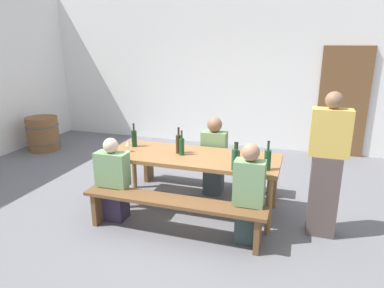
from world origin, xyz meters
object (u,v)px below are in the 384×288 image
(wine_glass_0, at_px, (128,144))
(bench_far, at_px, (207,165))
(wooden_door, at_px, (343,102))
(wine_glass_1, at_px, (252,147))
(wine_bottle_5, at_px, (235,159))
(wine_bottle_1, at_px, (134,138))
(wine_barrel, at_px, (43,133))
(wine_glass_2, at_px, (112,149))
(seated_guest_near_1, at_px, (249,196))
(wine_bottle_0, at_px, (182,146))
(wine_bottle_4, at_px, (268,159))
(seated_guest_far_0, at_px, (214,157))
(standing_host, at_px, (326,169))
(tasting_table, at_px, (192,160))
(wine_bottle_3, at_px, (237,158))
(wine_bottle_2, at_px, (179,143))
(seated_guest_near_0, at_px, (113,182))
(bench_near, at_px, (172,207))

(wine_glass_0, bearing_deg, bench_far, 44.57)
(wooden_door, bearing_deg, wine_glass_1, -114.35)
(bench_far, relative_size, wine_bottle_5, 6.53)
(wine_bottle_1, bearing_deg, wine_barrel, 153.23)
(wine_bottle_1, height_order, wine_glass_2, wine_bottle_1)
(seated_guest_near_1, bearing_deg, wine_bottle_0, 60.55)
(wine_bottle_0, height_order, wine_bottle_4, wine_bottle_4)
(wine_bottle_1, height_order, wine_bottle_4, wine_bottle_4)
(seated_guest_far_0, bearing_deg, wine_glass_0, -55.38)
(seated_guest_near_1, bearing_deg, wooden_door, -18.22)
(wooden_door, xyz_separation_m, seated_guest_near_1, (-1.20, -3.66, -0.50))
(seated_guest_near_1, relative_size, standing_host, 0.69)
(wine_glass_1, bearing_deg, seated_guest_near_1, -82.61)
(wooden_door, height_order, tasting_table, wooden_door)
(wine_bottle_4, height_order, wine_glass_2, wine_bottle_4)
(wine_bottle_5, height_order, wine_glass_2, wine_bottle_5)
(wine_bottle_3, bearing_deg, seated_guest_far_0, 119.95)
(wine_bottle_1, height_order, wine_bottle_2, wine_bottle_2)
(wooden_door, distance_m, wine_glass_1, 3.17)
(tasting_table, xyz_separation_m, wine_glass_2, (-0.97, -0.35, 0.17))
(wine_bottle_0, xyz_separation_m, seated_guest_near_1, (0.97, -0.55, -0.32))
(standing_host, bearing_deg, wine_bottle_3, 6.84)
(wine_glass_2, bearing_deg, wine_bottle_1, 80.57)
(wine_glass_0, height_order, seated_guest_far_0, seated_guest_far_0)
(wine_glass_1, height_order, seated_guest_near_0, seated_guest_near_0)
(tasting_table, xyz_separation_m, standing_host, (1.62, -0.15, 0.12))
(wooden_door, bearing_deg, seated_guest_far_0, -127.02)
(wine_glass_1, xyz_separation_m, seated_guest_near_1, (0.10, -0.77, -0.33))
(wine_bottle_1, xyz_separation_m, wine_glass_0, (0.03, -0.24, -0.01))
(bench_near, xyz_separation_m, standing_host, (1.62, 0.58, 0.44))
(wine_glass_0, height_order, seated_guest_near_1, seated_guest_near_1)
(wine_glass_1, relative_size, wine_glass_2, 1.21)
(wine_bottle_1, height_order, seated_guest_far_0, seated_guest_far_0)
(wine_bottle_2, distance_m, seated_guest_near_1, 1.24)
(bench_far, distance_m, wine_barrel, 3.85)
(tasting_table, relative_size, wine_bottle_2, 6.48)
(bench_near, relative_size, wine_glass_2, 15.01)
(bench_far, xyz_separation_m, wine_glass_1, (0.74, -0.52, 0.52))
(wine_bottle_4, xyz_separation_m, standing_host, (0.64, 0.10, -0.08))
(tasting_table, distance_m, seated_guest_near_0, 1.04)
(wine_bottle_0, relative_size, wine_bottle_4, 0.94)
(seated_guest_far_0, bearing_deg, standing_host, 63.96)
(tasting_table, distance_m, bench_near, 0.79)
(wooden_door, distance_m, wine_bottle_2, 3.78)
(wine_bottle_0, bearing_deg, wooden_door, 55.10)
(bench_near, relative_size, wine_bottle_4, 6.25)
(wine_bottle_3, bearing_deg, wine_bottle_1, 165.90)
(wine_barrel, bearing_deg, wine_glass_2, -34.51)
(wine_bottle_2, height_order, wine_glass_2, wine_bottle_2)
(wine_bottle_2, bearing_deg, bench_near, -75.57)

